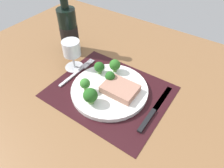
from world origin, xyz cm
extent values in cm
cube|color=brown|center=(0.00, 0.00, -1.50)|extent=(140.00, 110.00, 3.00)
cube|color=black|center=(0.00, 0.00, 0.15)|extent=(40.08, 32.76, 0.30)
cylinder|color=white|center=(0.00, 0.00, 1.10)|extent=(26.90, 26.90, 1.60)
cube|color=tan|center=(3.84, 0.74, 3.13)|extent=(11.74, 8.81, 2.46)
cylinder|color=#5B8942|center=(-1.59, 2.62, 2.53)|extent=(1.84, 1.84, 1.26)
sphere|color=#235B1E|center=(-1.59, 2.62, 4.67)|extent=(3.53, 3.53, 3.53)
cylinder|color=#6B994C|center=(-3.51, 8.46, 2.59)|extent=(1.37, 1.37, 1.38)
sphere|color=#2D6B23|center=(-3.51, 8.46, 5.04)|extent=(4.12, 4.12, 4.12)
cylinder|color=#6B994C|center=(-5.85, -5.76, 2.93)|extent=(1.27, 1.27, 2.05)
sphere|color=#387A2D|center=(-5.85, -5.76, 5.44)|extent=(3.49, 3.49, 3.49)
cylinder|color=#6B994C|center=(-1.11, -8.77, 2.57)|extent=(1.99, 1.99, 1.35)
sphere|color=#235B1E|center=(-1.11, -8.77, 5.25)|extent=(4.70, 4.70, 4.70)
cylinder|color=#5B8942|center=(-7.79, 4.50, 2.51)|extent=(1.58, 1.58, 1.21)
sphere|color=#235B1E|center=(-7.79, 4.50, 4.73)|extent=(3.81, 3.81, 3.81)
cube|color=silver|center=(-16.18, -2.00, 0.55)|extent=(1.00, 13.00, 0.50)
cube|color=silver|center=(-16.18, 5.80, 0.55)|extent=(2.40, 2.60, 0.40)
cube|color=silver|center=(-17.08, 8.90, 0.55)|extent=(0.30, 3.60, 0.35)
cube|color=silver|center=(-16.48, 8.90, 0.55)|extent=(0.30, 3.60, 0.35)
cube|color=silver|center=(-15.88, 8.90, 0.55)|extent=(0.30, 3.60, 0.35)
cube|color=silver|center=(-15.28, 8.90, 0.55)|extent=(0.30, 3.60, 0.35)
cube|color=black|center=(16.79, -3.90, 0.70)|extent=(1.40, 10.00, 0.80)
cube|color=silver|center=(16.79, 7.60, 0.45)|extent=(1.80, 13.00, 0.30)
cylinder|color=black|center=(-28.69, 11.52, 9.43)|extent=(7.36, 7.36, 18.85)
cylinder|color=black|center=(-28.69, 11.52, 8.48)|extent=(7.51, 7.51, 6.60)
cylinder|color=black|center=(-28.69, 11.52, 22.06)|extent=(3.02, 3.02, 6.41)
cylinder|color=silver|center=(-19.65, 3.26, 0.20)|extent=(7.45, 7.45, 0.40)
cylinder|color=silver|center=(-19.65, 3.26, 3.28)|extent=(0.80, 0.80, 5.76)
cylinder|color=silver|center=(-19.65, 3.26, 9.05)|extent=(6.75, 6.75, 5.78)
cylinder|color=#560C19|center=(-19.65, 3.26, 7.61)|extent=(5.94, 5.94, 2.89)
camera|label=1|loc=(28.88, -40.17, 51.54)|focal=32.30mm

